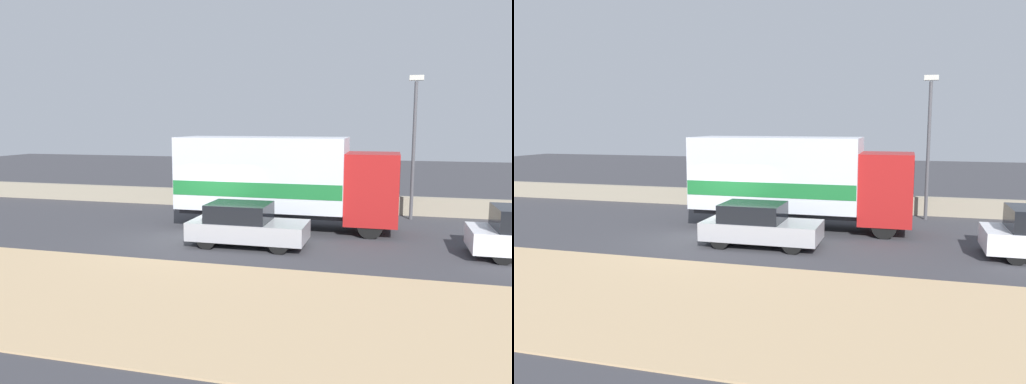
{
  "view_description": "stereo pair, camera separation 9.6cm",
  "coord_description": "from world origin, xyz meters",
  "views": [
    {
      "loc": [
        5.99,
        -15.78,
        3.98
      ],
      "look_at": [
        1.46,
        1.03,
        1.58
      ],
      "focal_mm": 35.0,
      "sensor_mm": 36.0,
      "label": 1
    },
    {
      "loc": [
        6.08,
        -15.75,
        3.98
      ],
      "look_at": [
        1.46,
        1.03,
        1.58
      ],
      "focal_mm": 35.0,
      "sensor_mm": 36.0,
      "label": 2
    }
  ],
  "objects": [
    {
      "name": "street_lamp",
      "position": [
        6.9,
        5.68,
        3.48
      ],
      "size": [
        0.56,
        0.28,
        5.89
      ],
      "color": "#4C4C51",
      "rests_on": "ground_plane"
    },
    {
      "name": "dirt_shoulder_foreground",
      "position": [
        0.0,
        -5.92,
        0.02
      ],
      "size": [
        60.0,
        6.1,
        0.04
      ],
      "color": "tan",
      "rests_on": "ground_plane"
    },
    {
      "name": "car_hatchback",
      "position": [
        1.51,
        -0.48,
        0.7
      ],
      "size": [
        3.81,
        1.72,
        1.4
      ],
      "color": "#9E9EA3",
      "rests_on": "ground_plane"
    },
    {
      "name": "ground_plane",
      "position": [
        0.0,
        0.0,
        0.0
      ],
      "size": [
        80.0,
        80.0,
        0.0
      ],
      "primitive_type": "plane",
      "color": "#38383D"
    },
    {
      "name": "box_truck",
      "position": [
        1.97,
        2.54,
        1.89
      ],
      "size": [
        8.2,
        2.48,
        3.46
      ],
      "color": "maroon",
      "rests_on": "ground_plane"
    },
    {
      "name": "stone_wall_backdrop",
      "position": [
        0.0,
        6.67,
        0.4
      ],
      "size": [
        60.0,
        0.35,
        0.81
      ],
      "color": "gray",
      "rests_on": "ground_plane"
    }
  ]
}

